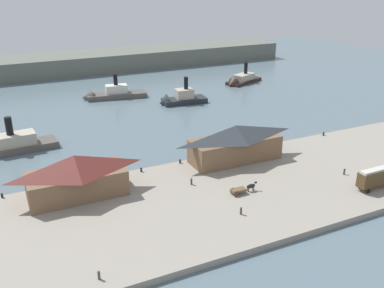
# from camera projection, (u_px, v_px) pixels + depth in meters

# --- Properties ---
(ground_plane) EXTENTS (320.00, 320.00, 0.00)m
(ground_plane) POSITION_uv_depth(u_px,v_px,m) (212.00, 152.00, 108.08)
(ground_plane) COLOR slate
(quay_promenade) EXTENTS (110.00, 36.00, 1.20)m
(quay_promenade) POSITION_uv_depth(u_px,v_px,m) (262.00, 187.00, 89.44)
(quay_promenade) COLOR gray
(quay_promenade) RESTS_ON ground
(seawall_edge) EXTENTS (110.00, 0.80, 1.00)m
(seawall_edge) POSITION_uv_depth(u_px,v_px,m) (219.00, 156.00, 104.88)
(seawall_edge) COLOR slate
(seawall_edge) RESTS_ON ground
(ferry_shed_customs_shed) EXTENTS (19.03, 9.11, 8.56)m
(ferry_shed_customs_shed) POSITION_uv_depth(u_px,v_px,m) (76.00, 175.00, 83.26)
(ferry_shed_customs_shed) COLOR brown
(ferry_shed_customs_shed) RESTS_ON quay_promenade
(ferry_shed_central_terminal) EXTENTS (21.60, 8.01, 8.60)m
(ferry_shed_central_terminal) POSITION_uv_depth(u_px,v_px,m) (235.00, 143.00, 99.18)
(ferry_shed_central_terminal) COLOR brown
(ferry_shed_central_terminal) RESTS_ON quay_promenade
(street_tram) EXTENTS (8.81, 2.45, 4.37)m
(street_tram) POSITION_uv_depth(u_px,v_px,m) (377.00, 177.00, 86.83)
(street_tram) COLOR #4C381E
(street_tram) RESTS_ON quay_promenade
(horse_cart) EXTENTS (5.85, 1.65, 1.87)m
(horse_cart) POSITION_uv_depth(u_px,v_px,m) (243.00, 189.00, 85.43)
(horse_cart) COLOR brown
(horse_cart) RESTS_ON quay_promenade
(pedestrian_walking_west) EXTENTS (0.40, 0.40, 1.61)m
(pedestrian_walking_west) POSITION_uv_depth(u_px,v_px,m) (241.00, 211.00, 77.90)
(pedestrian_walking_west) COLOR #4C3D33
(pedestrian_walking_west) RESTS_ON quay_promenade
(pedestrian_walking_east) EXTENTS (0.39, 0.39, 1.59)m
(pedestrian_walking_east) POSITION_uv_depth(u_px,v_px,m) (99.00, 275.00, 61.36)
(pedestrian_walking_east) COLOR #3D4C42
(pedestrian_walking_east) RESTS_ON quay_promenade
(pedestrian_near_cart) EXTENTS (0.40, 0.40, 1.61)m
(pedestrian_near_cart) POSITION_uv_depth(u_px,v_px,m) (191.00, 181.00, 88.86)
(pedestrian_near_cart) COLOR #33384C
(pedestrian_near_cart) RESTS_ON quay_promenade
(pedestrian_by_tram) EXTENTS (0.38, 0.38, 1.53)m
(pedestrian_by_tram) POSITION_uv_depth(u_px,v_px,m) (344.00, 172.00, 93.33)
(pedestrian_by_tram) COLOR #33384C
(pedestrian_by_tram) RESTS_ON quay_promenade
(mooring_post_west) EXTENTS (0.44, 0.44, 0.90)m
(mooring_post_west) POSITION_uv_depth(u_px,v_px,m) (324.00, 134.00, 115.79)
(mooring_post_west) COLOR black
(mooring_post_west) RESTS_ON quay_promenade
(mooring_post_center_west) EXTENTS (0.44, 0.44, 0.90)m
(mooring_post_center_west) POSITION_uv_depth(u_px,v_px,m) (141.00, 170.00, 94.72)
(mooring_post_center_west) COLOR black
(mooring_post_center_west) RESTS_ON quay_promenade
(mooring_post_east) EXTENTS (0.44, 0.44, 0.90)m
(mooring_post_east) POSITION_uv_depth(u_px,v_px,m) (180.00, 161.00, 98.96)
(mooring_post_east) COLOR black
(mooring_post_east) RESTS_ON quay_promenade
(mooring_post_center_east) EXTENTS (0.44, 0.44, 0.90)m
(mooring_post_center_east) POSITION_uv_depth(u_px,v_px,m) (2.00, 196.00, 83.78)
(mooring_post_center_east) COLOR black
(mooring_post_center_east) RESTS_ON quay_promenade
(ferry_moored_east) EXTENTS (16.98, 7.73, 11.09)m
(ferry_moored_east) POSITION_uv_depth(u_px,v_px,m) (179.00, 99.00, 147.85)
(ferry_moored_east) COLOR #23282D
(ferry_moored_east) RESTS_ON ground
(ferry_mid_harbor) EXTENTS (22.41, 7.85, 11.19)m
(ferry_mid_harbor) POSITION_uv_depth(u_px,v_px,m) (5.00, 147.00, 107.10)
(ferry_mid_harbor) COLOR #514C47
(ferry_mid_harbor) RESTS_ON ground
(ferry_departing_north) EXTENTS (23.54, 10.17, 10.72)m
(ferry_departing_north) POSITION_uv_depth(u_px,v_px,m) (108.00, 94.00, 154.22)
(ferry_departing_north) COLOR #514C47
(ferry_departing_north) RESTS_ON ground
(ferry_outer_harbor) EXTENTS (19.23, 12.53, 10.43)m
(ferry_outer_harbor) POSITION_uv_depth(u_px,v_px,m) (241.00, 80.00, 174.47)
(ferry_outer_harbor) COLOR black
(ferry_outer_harbor) RESTS_ON ground
(far_headland) EXTENTS (180.00, 24.00, 8.00)m
(far_headland) POSITION_uv_depth(u_px,v_px,m) (100.00, 61.00, 198.71)
(far_headland) COLOR #60665B
(far_headland) RESTS_ON ground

